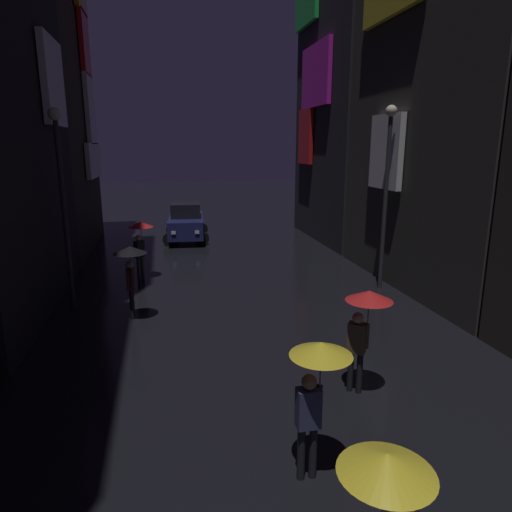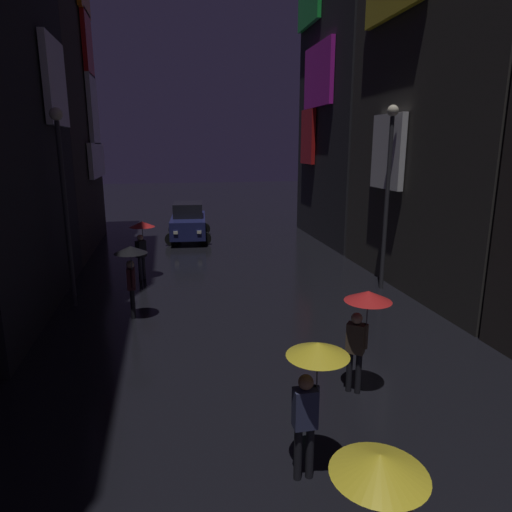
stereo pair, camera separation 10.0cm
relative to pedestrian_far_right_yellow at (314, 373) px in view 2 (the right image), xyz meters
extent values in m
cube|color=white|center=(-5.17, 10.47, 5.02)|extent=(0.20, 2.50, 2.62)
cube|color=#2D2826|center=(-7.32, 16.95, 5.83)|extent=(4.00, 7.97, 15.00)
cube|color=white|center=(-5.17, 18.25, 2.40)|extent=(0.20, 4.19, 1.62)
cube|color=white|center=(-5.17, 18.31, 4.75)|extent=(0.20, 2.17, 3.16)
cube|color=red|center=(-5.17, 18.20, 7.64)|extent=(0.20, 1.93, 2.77)
cube|color=white|center=(5.53, 9.12, 2.89)|extent=(0.20, 2.04, 2.49)
cube|color=#232328|center=(7.68, 16.69, 5.91)|extent=(4.00, 7.44, 15.15)
cube|color=red|center=(5.53, 18.16, 3.53)|extent=(0.20, 1.89, 2.77)
cube|color=#F226D8|center=(5.53, 16.78, 6.36)|extent=(0.20, 3.83, 2.89)
cube|color=#26E54C|center=(5.53, 18.54, 9.98)|extent=(0.20, 3.26, 2.06)
cylinder|color=black|center=(-0.21, -0.04, -1.24)|extent=(0.12, 0.12, 0.85)
cylinder|color=black|center=(-0.03, -0.03, -1.24)|extent=(0.12, 0.12, 0.85)
cube|color=#333859|center=(-0.12, -0.04, -0.52)|extent=(0.34, 0.22, 0.60)
sphere|color=#9E7051|center=(-0.12, -0.04, -0.11)|extent=(0.22, 0.22, 0.22)
cylinder|color=#333859|center=(0.06, 0.02, -0.47)|extent=(0.09, 0.09, 0.50)
cylinder|color=slate|center=(0.06, 0.02, -0.13)|extent=(0.02, 0.02, 0.77)
cone|color=yellow|center=(0.06, 0.02, 0.35)|extent=(0.90, 0.90, 0.20)
cylinder|color=#2D2D38|center=(-2.97, 10.87, -1.24)|extent=(0.12, 0.12, 0.85)
cylinder|color=#2D2D38|center=(-2.85, 10.99, -1.24)|extent=(0.12, 0.12, 0.85)
cube|color=black|center=(-2.91, 10.93, -0.52)|extent=(0.39, 0.40, 0.60)
sphere|color=beige|center=(-2.91, 10.93, -0.11)|extent=(0.22, 0.22, 0.22)
cylinder|color=black|center=(-2.82, 11.09, -0.47)|extent=(0.09, 0.09, 0.50)
cylinder|color=slate|center=(-2.82, 11.09, -0.13)|extent=(0.02, 0.02, 0.77)
cone|color=red|center=(-2.82, 11.09, 0.35)|extent=(0.90, 0.90, 0.20)
cylinder|color=black|center=(-2.99, 7.20, -1.24)|extent=(0.12, 0.12, 0.85)
cylinder|color=black|center=(-2.99, 7.02, -1.24)|extent=(0.12, 0.12, 0.85)
cube|color=#4C1E23|center=(-2.99, 7.11, -0.52)|extent=(0.23, 0.34, 0.60)
sphere|color=beige|center=(-2.99, 7.11, -0.11)|extent=(0.22, 0.22, 0.22)
cylinder|color=#4C1E23|center=(-2.94, 6.93, -0.47)|extent=(0.09, 0.09, 0.50)
cylinder|color=slate|center=(-2.94, 6.93, -0.13)|extent=(0.02, 0.02, 0.77)
cone|color=black|center=(-2.94, 6.93, 0.35)|extent=(0.90, 0.90, 0.20)
sphere|color=beige|center=(0.02, -2.36, -0.11)|extent=(0.22, 0.22, 0.22)
cylinder|color=slate|center=(-0.16, -2.34, -0.13)|extent=(0.02, 0.02, 0.77)
cone|color=yellow|center=(-0.16, -2.34, 0.35)|extent=(0.90, 0.90, 0.20)
cylinder|color=black|center=(1.48, 2.15, -1.24)|extent=(0.12, 0.12, 0.85)
cylinder|color=black|center=(1.63, 2.04, -1.24)|extent=(0.12, 0.12, 0.85)
cube|color=brown|center=(1.55, 2.10, -0.52)|extent=(0.40, 0.38, 0.60)
sphere|color=tan|center=(1.55, 2.10, -0.11)|extent=(0.22, 0.22, 0.22)
cylinder|color=brown|center=(1.73, 2.03, -0.47)|extent=(0.09, 0.09, 0.50)
cylinder|color=slate|center=(1.73, 2.03, -0.13)|extent=(0.02, 0.02, 0.77)
cone|color=red|center=(1.73, 2.03, 0.35)|extent=(0.90, 0.90, 0.20)
cube|color=navy|center=(-0.86, 17.88, -0.90)|extent=(2.01, 4.22, 0.90)
cube|color=black|center=(-0.86, 17.88, -0.10)|extent=(1.58, 1.95, 0.70)
cylinder|color=black|center=(-0.16, 16.49, -1.35)|extent=(0.65, 0.27, 0.64)
cylinder|color=black|center=(-1.77, 16.61, -1.35)|extent=(0.65, 0.27, 0.64)
cylinder|color=black|center=(0.05, 19.15, -1.35)|extent=(0.65, 0.27, 0.64)
cylinder|color=black|center=(-1.56, 19.27, -1.35)|extent=(0.65, 0.27, 0.64)
cube|color=white|center=(-0.47, 15.78, -0.90)|extent=(0.20, 0.08, 0.14)
cube|color=white|center=(-1.57, 15.86, -0.90)|extent=(0.20, 0.08, 0.14)
cylinder|color=#2D2D33|center=(-4.82, 8.46, 1.05)|extent=(0.14, 0.14, 5.44)
sphere|color=#F9EFCC|center=(-4.82, 8.46, 3.95)|extent=(0.36, 0.36, 0.36)
cylinder|color=#2D2D33|center=(5.18, 8.28, 1.16)|extent=(0.14, 0.14, 5.65)
sphere|color=#F9EFCC|center=(5.18, 8.28, 4.16)|extent=(0.36, 0.36, 0.36)
camera|label=1|loc=(-2.02, -5.55, 3.12)|focal=32.00mm
camera|label=2|loc=(-1.92, -5.57, 3.12)|focal=32.00mm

